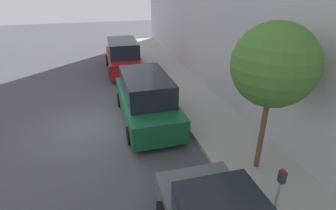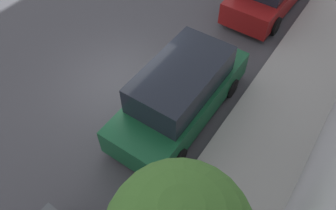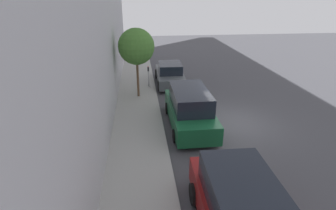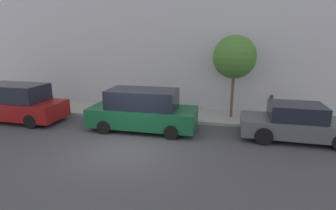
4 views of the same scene
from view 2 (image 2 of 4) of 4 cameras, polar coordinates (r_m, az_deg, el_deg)
The scene contains 3 objects.
ground_plane at distance 10.88m, azimuth -7.72°, elevation 3.76°, with size 60.00×60.00×0.00m, color #424247.
sidewalk at distance 9.42m, azimuth 15.25°, elevation -7.88°, with size 2.46×32.00×0.15m.
parked_minivan_second at distance 9.28m, azimuth 2.26°, elevation 2.20°, with size 2.02×4.91×1.90m.
Camera 2 is at (5.36, -5.29, 7.84)m, focal length 35.00 mm.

